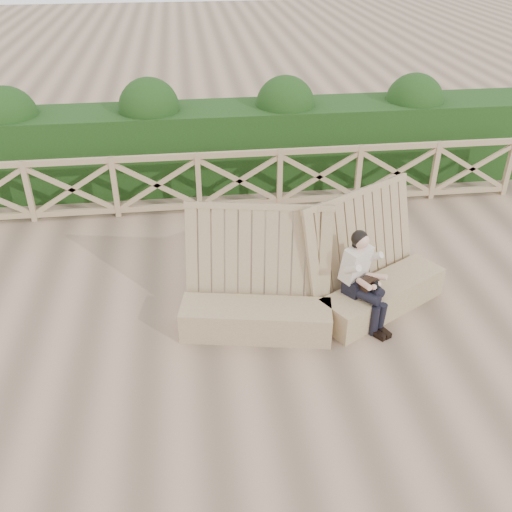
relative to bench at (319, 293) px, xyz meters
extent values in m
plane|color=brown|center=(-0.71, -0.22, -0.39)|extent=(60.00, 60.00, 0.00)
cube|color=#7E6648|center=(-0.86, -0.22, -0.18)|extent=(1.94, 0.84, 0.41)
cube|color=#7E6648|center=(-0.81, 0.04, 0.40)|extent=(1.93, 0.78, 1.53)
cube|color=#7E6648|center=(0.88, 0.07, -0.18)|extent=(1.88, 1.36, 0.41)
cube|color=#7E6648|center=(0.75, 0.30, 0.40)|extent=(1.85, 1.31, 1.53)
cube|color=black|center=(0.46, -0.07, 0.13)|extent=(0.41, 0.38, 0.20)
cube|color=beige|center=(0.44, -0.03, 0.44)|extent=(0.45, 0.43, 0.48)
sphere|color=tan|center=(0.46, -0.07, 0.78)|extent=(0.27, 0.27, 0.19)
sphere|color=black|center=(0.45, -0.04, 0.80)|extent=(0.29, 0.29, 0.21)
cylinder|color=black|center=(0.51, -0.27, 0.11)|extent=(0.35, 0.42, 0.14)
cylinder|color=black|center=(0.62, -0.17, 0.17)|extent=(0.36, 0.42, 0.15)
cylinder|color=black|center=(0.62, -0.44, -0.18)|extent=(0.15, 0.15, 0.41)
cylinder|color=black|center=(0.72, -0.39, -0.18)|extent=(0.15, 0.15, 0.41)
cube|color=black|center=(0.66, -0.51, -0.35)|extent=(0.19, 0.23, 0.07)
cube|color=black|center=(0.75, -0.47, -0.35)|extent=(0.19, 0.23, 0.07)
cube|color=black|center=(0.57, -0.19, 0.22)|extent=(0.29, 0.26, 0.17)
cube|color=black|center=(0.64, -0.32, 0.27)|extent=(0.10, 0.10, 0.11)
cube|color=#937C55|center=(-0.71, 3.28, 0.66)|extent=(10.10, 0.07, 0.10)
cube|color=#937C55|center=(-0.71, 3.28, -0.27)|extent=(10.10, 0.07, 0.10)
cube|color=black|center=(-0.71, 4.48, 0.36)|extent=(12.00, 1.20, 1.50)
camera|label=1|loc=(-1.58, -5.88, 4.27)|focal=40.00mm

